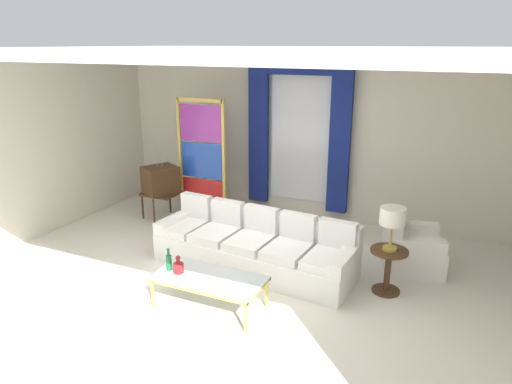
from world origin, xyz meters
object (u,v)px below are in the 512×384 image
object	(u,v)px
bottle_crystal_tall	(178,267)
bottle_blue_decanter	(169,261)
vintage_tv	(161,181)
peacock_figurine	(219,217)
table_lamp_brass	(393,218)
stained_glass_divider	(202,163)
round_side_table	(388,267)
couch_white_long	(256,246)
coffee_table	(209,280)
armchair_white	(409,249)

from	to	relation	value
bottle_crystal_tall	bottle_blue_decanter	bearing A→B (deg)	175.67
vintage_tv	peacock_figurine	distance (m)	1.28
table_lamp_brass	bottle_blue_decanter	bearing A→B (deg)	-151.44
stained_glass_divider	peacock_figurine	distance (m)	1.04
vintage_tv	round_side_table	distance (m)	4.34
couch_white_long	bottle_blue_decanter	distance (m)	1.44
stained_glass_divider	round_side_table	distance (m)	3.86
coffee_table	bottle_blue_decanter	bearing A→B (deg)	-175.65
couch_white_long	table_lamp_brass	xyz separation A→B (m)	(1.86, 0.04, 0.72)
stained_glass_divider	round_side_table	world-z (taller)	stained_glass_divider
bottle_crystal_tall	vintage_tv	world-z (taller)	vintage_tv
coffee_table	peacock_figurine	bearing A→B (deg)	116.59
bottle_blue_decanter	table_lamp_brass	size ratio (longest dim) A/B	0.51
stained_glass_divider	coffee_table	bearing A→B (deg)	-57.78
bottle_crystal_tall	vintage_tv	distance (m)	3.01
bottle_blue_decanter	table_lamp_brass	world-z (taller)	table_lamp_brass
stained_glass_divider	peacock_figurine	bearing A→B (deg)	-34.23
couch_white_long	peacock_figurine	bearing A→B (deg)	139.31
bottle_crystal_tall	armchair_white	size ratio (longest dim) A/B	0.23
peacock_figurine	table_lamp_brass	xyz separation A→B (m)	(3.04, -0.98, 0.81)
coffee_table	armchair_white	bearing A→B (deg)	46.00
coffee_table	vintage_tv	world-z (taller)	vintage_tv
coffee_table	vintage_tv	bearing A→B (deg)	135.62
coffee_table	peacock_figurine	world-z (taller)	peacock_figurine
couch_white_long	coffee_table	size ratio (longest dim) A/B	2.22
coffee_table	vintage_tv	distance (m)	3.26
stained_glass_divider	round_side_table	xyz separation A→B (m)	(3.55, -1.33, -0.70)
bottle_blue_decanter	bottle_crystal_tall	distance (m)	0.15
bottle_blue_decanter	stained_glass_divider	bearing A→B (deg)	112.56
couch_white_long	bottle_blue_decanter	bearing A→B (deg)	-114.52
table_lamp_brass	stained_glass_divider	bearing A→B (deg)	159.48
vintage_tv	stained_glass_divider	size ratio (longest dim) A/B	0.61
stained_glass_divider	table_lamp_brass	size ratio (longest dim) A/B	3.86
coffee_table	round_side_table	world-z (taller)	round_side_table
couch_white_long	bottle_crystal_tall	xyz separation A→B (m)	(-0.44, -1.31, 0.18)
coffee_table	round_side_table	xyz separation A→B (m)	(1.90, 1.29, -0.02)
bottle_crystal_tall	armchair_white	bearing A→B (deg)	41.61
round_side_table	armchair_white	bearing A→B (deg)	79.68
bottle_blue_decanter	vintage_tv	size ratio (longest dim) A/B	0.22
bottle_blue_decanter	armchair_white	xyz separation A→B (m)	(2.60, 2.17, -0.24)
bottle_blue_decanter	table_lamp_brass	bearing A→B (deg)	28.56
bottle_blue_decanter	round_side_table	size ratio (longest dim) A/B	0.49
peacock_figurine	table_lamp_brass	size ratio (longest dim) A/B	1.05
round_side_table	coffee_table	bearing A→B (deg)	-145.84
bottle_blue_decanter	stained_glass_divider	size ratio (longest dim) A/B	0.13
couch_white_long	bottle_blue_decanter	xyz separation A→B (m)	(-0.59, -1.29, 0.22)
armchair_white	bottle_crystal_tall	bearing A→B (deg)	-138.39
armchair_white	stained_glass_divider	distance (m)	3.81
couch_white_long	vintage_tv	bearing A→B (deg)	156.81
bottle_crystal_tall	round_side_table	xyz separation A→B (m)	(2.30, 1.34, -0.13)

